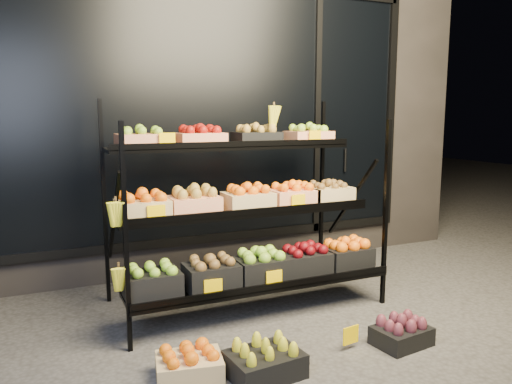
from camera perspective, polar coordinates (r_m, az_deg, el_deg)
name	(u,v)px	position (r m, az deg, el deg)	size (l,w,h in m)	color
ground	(281,334)	(3.68, 2.92, -15.86)	(24.00, 24.00, 0.00)	#514F4C
building	(178,96)	(5.77, -8.96, 10.84)	(6.00, 2.08, 3.50)	#2D2826
display_rack	(246,210)	(3.95, -1.19, -2.10)	(2.18, 1.02, 1.73)	black
tag_floor_b	(351,341)	(3.49, 10.76, -16.36)	(0.13, 0.01, 0.12)	#EFBD00
floor_crate_left	(189,363)	(3.12, -7.64, -18.85)	(0.43, 0.35, 0.20)	tan
floor_crate_midleft	(265,360)	(3.12, 1.00, -18.66)	(0.45, 0.35, 0.21)	black
floor_crate_right	(402,332)	(3.62, 16.30, -15.12)	(0.39, 0.31, 0.19)	black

